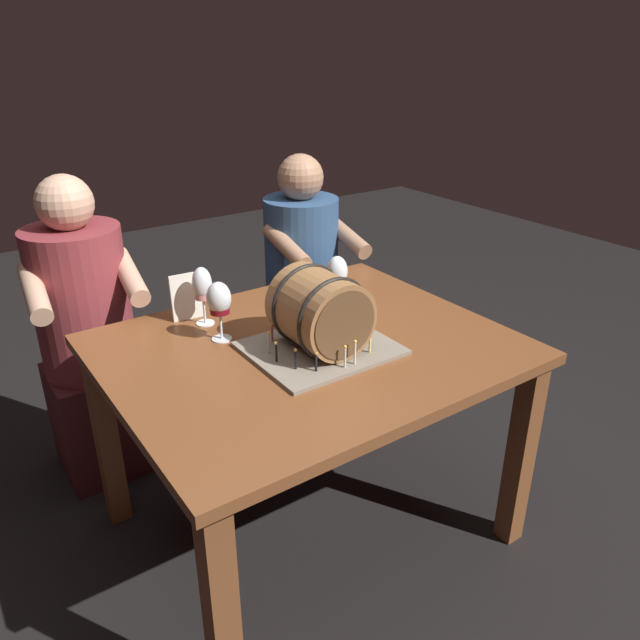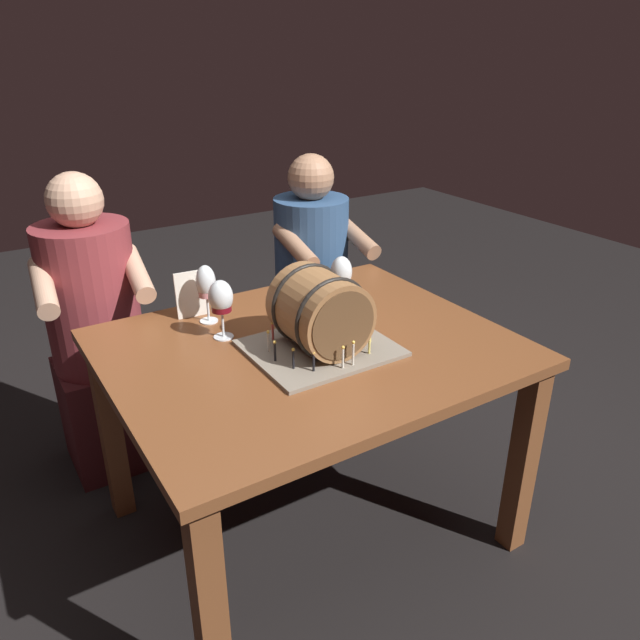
# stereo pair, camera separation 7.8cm
# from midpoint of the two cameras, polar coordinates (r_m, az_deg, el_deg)

# --- Properties ---
(ground_plane) EXTENTS (8.00, 8.00, 0.00)m
(ground_plane) POSITION_cam_midpoint_polar(r_m,az_deg,el_deg) (2.33, 0.10, -18.56)
(ground_plane) COLOR black
(dining_table) EXTENTS (1.21, 1.00, 0.73)m
(dining_table) POSITION_cam_midpoint_polar(r_m,az_deg,el_deg) (1.95, 0.12, -5.06)
(dining_table) COLOR brown
(dining_table) RESTS_ON ground
(barrel_cake) EXTENTS (0.42, 0.36, 0.26)m
(barrel_cake) POSITION_cam_midpoint_polar(r_m,az_deg,el_deg) (1.81, 1.23, 0.47)
(barrel_cake) COLOR gray
(barrel_cake) RESTS_ON dining_table
(wine_glass_empty) EXTENTS (0.07, 0.07, 0.19)m
(wine_glass_empty) POSITION_cam_midpoint_polar(r_m,az_deg,el_deg) (2.11, 3.07, 4.40)
(wine_glass_empty) COLOR white
(wine_glass_empty) RESTS_ON dining_table
(wine_glass_rose) EXTENTS (0.07, 0.07, 0.20)m
(wine_glass_rose) POSITION_cam_midpoint_polar(r_m,az_deg,el_deg) (2.03, -9.51, 3.27)
(wine_glass_rose) COLOR white
(wine_glass_rose) RESTS_ON dining_table
(wine_glass_red) EXTENTS (0.08, 0.08, 0.19)m
(wine_glass_red) POSITION_cam_midpoint_polar(r_m,az_deg,el_deg) (1.91, -8.08, 1.93)
(wine_glass_red) COLOR white
(wine_glass_red) RESTS_ON dining_table
(menu_card) EXTENTS (0.11, 0.03, 0.16)m
(menu_card) POSITION_cam_midpoint_polar(r_m,az_deg,el_deg) (2.10, -10.84, 2.37)
(menu_card) COLOR silver
(menu_card) RESTS_ON dining_table
(person_seated_left) EXTENTS (0.41, 0.49, 1.19)m
(person_seated_left) POSITION_cam_midpoint_polar(r_m,az_deg,el_deg) (2.47, -19.12, -1.76)
(person_seated_left) COLOR #4C1B1E
(person_seated_left) RESTS_ON ground
(person_seated_right) EXTENTS (0.38, 0.47, 1.16)m
(person_seated_right) POSITION_cam_midpoint_polar(r_m,az_deg,el_deg) (2.80, 0.04, 2.45)
(person_seated_right) COLOR #1B2D46
(person_seated_right) RESTS_ON ground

